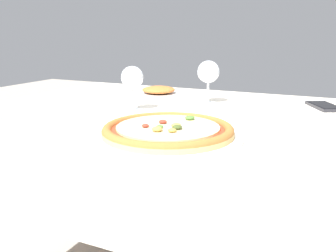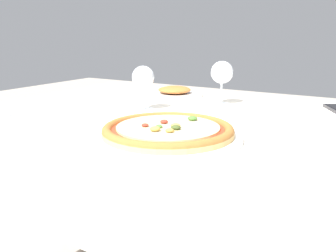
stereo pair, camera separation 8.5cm
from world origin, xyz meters
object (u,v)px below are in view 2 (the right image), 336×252
wine_glass_far_left (223,74)px  side_plate (174,92)px  dining_table (178,148)px  wine_glass_far_right (143,79)px  pizza_plate (168,132)px

wine_glass_far_left → side_plate: bearing=162.1°
dining_table → wine_glass_far_right: wine_glass_far_right is taller
side_plate → wine_glass_far_right: bearing=-79.3°
wine_glass_far_left → side_plate: size_ratio=0.68×
pizza_plate → wine_glass_far_right: 0.34m
wine_glass_far_right → pizza_plate: bearing=-45.3°
wine_glass_far_left → wine_glass_far_right: size_ratio=1.05×
side_plate → wine_glass_far_left: bearing=-17.9°
pizza_plate → side_plate: 0.59m
wine_glass_far_right → side_plate: (-0.05, 0.28, -0.08)m
pizza_plate → wine_glass_far_left: size_ratio=2.34×
wine_glass_far_left → wine_glass_far_right: (-0.17, -0.21, -0.01)m
dining_table → wine_glass_far_right: 0.25m
pizza_plate → wine_glass_far_right: wine_glass_far_right is taller
pizza_plate → side_plate: (-0.28, 0.52, -0.00)m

